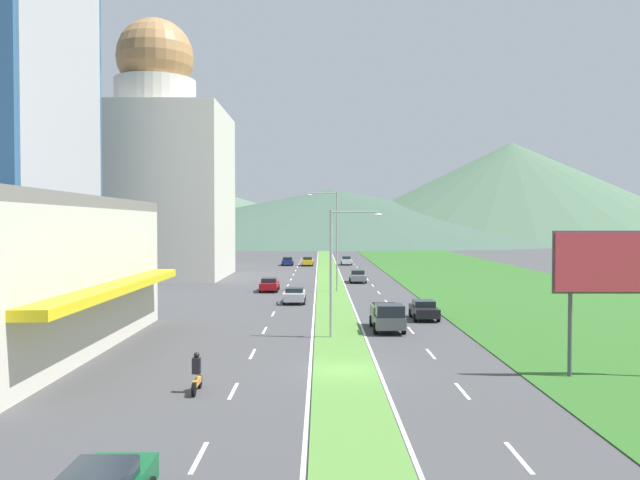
{
  "coord_description": "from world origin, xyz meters",
  "views": [
    {
      "loc": [
        -1.24,
        -32.13,
        7.47
      ],
      "look_at": [
        -0.91,
        52.29,
        5.27
      ],
      "focal_mm": 35.94,
      "sensor_mm": 36.0,
      "label": 1
    }
  ],
  "objects_px": {
    "car_1": "(285,261)",
    "car_5": "(305,261)",
    "car_0": "(267,284)",
    "street_lamp_near": "(335,263)",
    "pickup_truck_0": "(385,317)",
    "car_3": "(355,276)",
    "street_lamp_mid": "(331,235)",
    "car_6": "(292,295)",
    "motorcycle_rider": "(194,376)",
    "billboard_roadside": "(606,268)",
    "car_2": "(421,310)",
    "car_7": "(344,261)"
  },
  "relations": [
    {
      "from": "street_lamp_near",
      "to": "motorcycle_rider",
      "type": "bearing_deg",
      "value": -116.13
    },
    {
      "from": "pickup_truck_0",
      "to": "motorcycle_rider",
      "type": "distance_m",
      "value": 19.09
    },
    {
      "from": "car_1",
      "to": "car_0",
      "type": "bearing_deg",
      "value": -179.74
    },
    {
      "from": "car_0",
      "to": "car_1",
      "type": "bearing_deg",
      "value": 0.26
    },
    {
      "from": "pickup_truck_0",
      "to": "car_1",
      "type": "bearing_deg",
      "value": -171.43
    },
    {
      "from": "car_0",
      "to": "car_6",
      "type": "xyz_separation_m",
      "value": [
        3.19,
        -10.47,
        -0.0
      ]
    },
    {
      "from": "pickup_truck_0",
      "to": "car_0",
      "type": "bearing_deg",
      "value": -158.43
    },
    {
      "from": "billboard_roadside",
      "to": "car_5",
      "type": "bearing_deg",
      "value": 101.15
    },
    {
      "from": "street_lamp_mid",
      "to": "car_2",
      "type": "height_order",
      "value": "street_lamp_mid"
    },
    {
      "from": "car_1",
      "to": "motorcycle_rider",
      "type": "height_order",
      "value": "motorcycle_rider"
    },
    {
      "from": "car_3",
      "to": "pickup_truck_0",
      "type": "xyz_separation_m",
      "value": [
        -0.06,
        -36.36,
        0.2
      ]
    },
    {
      "from": "street_lamp_near",
      "to": "car_1",
      "type": "bearing_deg",
      "value": 95.46
    },
    {
      "from": "billboard_roadside",
      "to": "car_0",
      "type": "distance_m",
      "value": 44.18
    },
    {
      "from": "street_lamp_near",
      "to": "car_2",
      "type": "relative_size",
      "value": 2.04
    },
    {
      "from": "billboard_roadside",
      "to": "car_6",
      "type": "distance_m",
      "value": 33.51
    },
    {
      "from": "car_0",
      "to": "car_5",
      "type": "relative_size",
      "value": 1.04
    },
    {
      "from": "car_0",
      "to": "street_lamp_near",
      "type": "bearing_deg",
      "value": -166.86
    },
    {
      "from": "billboard_roadside",
      "to": "car_6",
      "type": "height_order",
      "value": "billboard_roadside"
    },
    {
      "from": "car_6",
      "to": "car_3",
      "type": "bearing_deg",
      "value": -18.87
    },
    {
      "from": "car_0",
      "to": "car_5",
      "type": "bearing_deg",
      "value": -4.57
    },
    {
      "from": "street_lamp_mid",
      "to": "car_7",
      "type": "distance_m",
      "value": 45.6
    },
    {
      "from": "car_1",
      "to": "car_5",
      "type": "relative_size",
      "value": 1.0
    },
    {
      "from": "car_6",
      "to": "motorcycle_rider",
      "type": "distance_m",
      "value": 31.8
    },
    {
      "from": "street_lamp_mid",
      "to": "car_5",
      "type": "bearing_deg",
      "value": 94.92
    },
    {
      "from": "car_5",
      "to": "motorcycle_rider",
      "type": "relative_size",
      "value": 2.26
    },
    {
      "from": "street_lamp_mid",
      "to": "billboard_roadside",
      "type": "height_order",
      "value": "street_lamp_mid"
    },
    {
      "from": "car_2",
      "to": "car_6",
      "type": "bearing_deg",
      "value": -134.09
    },
    {
      "from": "car_3",
      "to": "car_6",
      "type": "bearing_deg",
      "value": -18.87
    },
    {
      "from": "car_5",
      "to": "car_7",
      "type": "height_order",
      "value": "car_5"
    },
    {
      "from": "street_lamp_near",
      "to": "car_2",
      "type": "bearing_deg",
      "value": 49.36
    },
    {
      "from": "car_1",
      "to": "car_3",
      "type": "relative_size",
      "value": 1.06
    },
    {
      "from": "car_5",
      "to": "car_7",
      "type": "bearing_deg",
      "value": -72.41
    },
    {
      "from": "billboard_roadside",
      "to": "car_5",
      "type": "distance_m",
      "value": 83.46
    },
    {
      "from": "car_1",
      "to": "car_6",
      "type": "bearing_deg",
      "value": -176.41
    },
    {
      "from": "pickup_truck_0",
      "to": "street_lamp_mid",
      "type": "bearing_deg",
      "value": -172.86
    },
    {
      "from": "car_1",
      "to": "pickup_truck_0",
      "type": "distance_m",
      "value": 70.16
    },
    {
      "from": "street_lamp_near",
      "to": "car_5",
      "type": "distance_m",
      "value": 71.29
    },
    {
      "from": "car_0",
      "to": "car_3",
      "type": "bearing_deg",
      "value": -44.77
    },
    {
      "from": "car_2",
      "to": "billboard_roadside",
      "type": "bearing_deg",
      "value": 17.28
    },
    {
      "from": "car_0",
      "to": "street_lamp_mid",
      "type": "bearing_deg",
      "value": -94.83
    },
    {
      "from": "street_lamp_near",
      "to": "car_5",
      "type": "relative_size",
      "value": 1.85
    },
    {
      "from": "car_0",
      "to": "car_5",
      "type": "height_order",
      "value": "car_5"
    },
    {
      "from": "car_2",
      "to": "street_lamp_near",
      "type": "bearing_deg",
      "value": -40.64
    },
    {
      "from": "street_lamp_near",
      "to": "pickup_truck_0",
      "type": "height_order",
      "value": "street_lamp_near"
    },
    {
      "from": "car_3",
      "to": "car_5",
      "type": "distance_m",
      "value": 32.71
    },
    {
      "from": "street_lamp_mid",
      "to": "pickup_truck_0",
      "type": "relative_size",
      "value": 2.02
    },
    {
      "from": "street_lamp_near",
      "to": "motorcycle_rider",
      "type": "relative_size",
      "value": 4.18
    },
    {
      "from": "car_3",
      "to": "car_5",
      "type": "bearing_deg",
      "value": -167.75
    },
    {
      "from": "car_0",
      "to": "car_7",
      "type": "height_order",
      "value": "car_7"
    },
    {
      "from": "car_0",
      "to": "car_1",
      "type": "height_order",
      "value": "same"
    }
  ]
}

